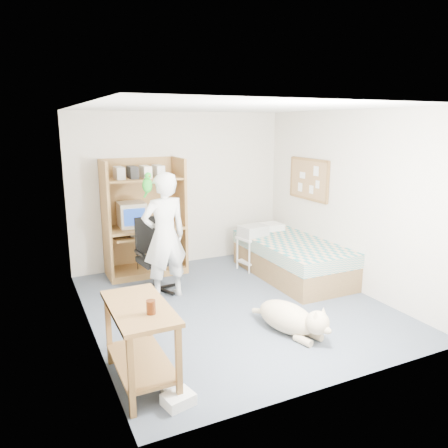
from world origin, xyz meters
name	(u,v)px	position (x,y,z in m)	size (l,w,h in m)	color
floor	(234,305)	(0.00, 0.00, 0.00)	(4.00, 4.00, 0.00)	#4C5867
wall_back	(180,190)	(0.00, 2.00, 1.25)	(3.60, 0.02, 2.50)	beige
wall_right	(348,200)	(1.80, 0.00, 1.25)	(0.02, 4.00, 2.50)	beige
wall_left	(85,225)	(-1.80, 0.00, 1.25)	(0.02, 4.00, 2.50)	beige
ceiling	(235,107)	(0.00, 0.00, 2.50)	(3.60, 4.00, 0.02)	white
computer_hutch	(144,222)	(-0.70, 1.74, 0.82)	(1.20, 0.63, 1.80)	olive
bed	(291,258)	(1.30, 0.62, 0.29)	(1.02, 2.02, 0.66)	brown
side_desk	(140,332)	(-1.55, -1.20, 0.49)	(0.50, 1.00, 0.75)	brown
corkboard	(309,179)	(1.77, 0.90, 1.45)	(0.04, 0.94, 0.66)	#8F6240
office_chair	(155,265)	(-0.78, 0.95, 0.37)	(0.58, 0.58, 1.03)	black
person	(164,236)	(-0.72, 0.64, 0.86)	(0.62, 0.41, 1.71)	white
parrot	(147,184)	(-0.92, 0.66, 1.57)	(0.13, 0.22, 0.35)	#1F9816
dog	(291,318)	(0.22, -0.99, 0.18)	(0.56, 1.10, 0.42)	beige
printer_cart	(253,247)	(0.92, 1.17, 0.36)	(0.51, 0.44, 0.54)	silver
printer	(253,231)	(0.92, 1.17, 0.63)	(0.42, 0.32, 0.18)	#AEAEA9
crt_monitor	(132,214)	(-0.88, 1.75, 0.96)	(0.41, 0.44, 0.37)	beige
keyboard	(145,234)	(-0.73, 1.58, 0.67)	(0.45, 0.16, 0.03)	beige
pencil_cup	(167,221)	(-0.35, 1.65, 0.82)	(0.08, 0.08, 0.12)	gold
drink_glass	(151,307)	(-1.50, -1.41, 0.81)	(0.08, 0.08, 0.12)	#411C0A
floor_box_a	(178,399)	(-1.37, -1.66, 0.05)	(0.25, 0.20, 0.10)	white
floor_box_b	(173,391)	(-1.36, -1.52, 0.04)	(0.18, 0.22, 0.08)	beige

